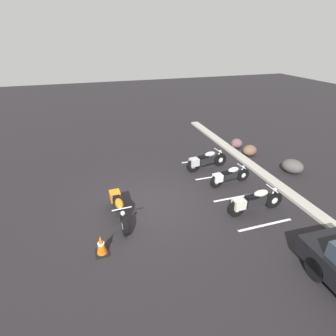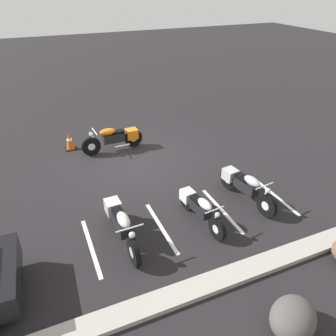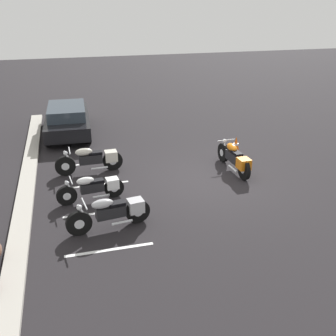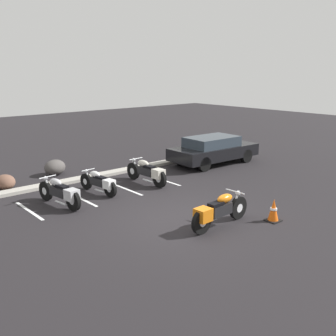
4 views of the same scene
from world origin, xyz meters
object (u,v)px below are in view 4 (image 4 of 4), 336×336
object	(u,v)px
landscape_rock_2	(55,167)
parked_bike_2	(148,172)
parked_bike_0	(61,192)
motorcycle_orange_featured	(218,211)
car_black	(213,149)
traffic_cone	(273,211)
landscape_rock_1	(5,182)
parked_bike_1	(99,182)

from	to	relation	value
landscape_rock_2	parked_bike_2	bearing A→B (deg)	-59.16
parked_bike_0	parked_bike_2	xyz separation A→B (m)	(3.68, 0.21, 0.01)
motorcycle_orange_featured	car_black	bearing A→B (deg)	41.24
car_black	parked_bike_2	bearing A→B (deg)	-169.23
parked_bike_0	traffic_cone	size ratio (longest dim) A/B	3.29
parked_bike_0	car_black	size ratio (longest dim) A/B	0.50
landscape_rock_1	car_black	bearing A→B (deg)	-13.37
traffic_cone	parked_bike_1	bearing A→B (deg)	113.86
parked_bike_2	parked_bike_0	bearing A→B (deg)	91.36
traffic_cone	landscape_rock_1	bearing A→B (deg)	120.60
parked_bike_0	landscape_rock_2	bearing A→B (deg)	-30.35
motorcycle_orange_featured	landscape_rock_2	size ratio (longest dim) A/B	2.34
parked_bike_1	parked_bike_2	size ratio (longest dim) A/B	0.87
car_black	motorcycle_orange_featured	bearing A→B (deg)	-133.99
parked_bike_1	landscape_rock_1	world-z (taller)	parked_bike_1
motorcycle_orange_featured	landscape_rock_2	bearing A→B (deg)	93.96
parked_bike_2	landscape_rock_2	distance (m)	4.16
parked_bike_1	car_black	distance (m)	6.46
parked_bike_2	car_black	bearing A→B (deg)	-83.02
motorcycle_orange_featured	landscape_rock_2	world-z (taller)	motorcycle_orange_featured
parked_bike_0	landscape_rock_1	bearing A→B (deg)	6.24
car_black	parked_bike_1	bearing A→B (deg)	-173.22
traffic_cone	motorcycle_orange_featured	bearing A→B (deg)	154.61
car_black	landscape_rock_1	world-z (taller)	car_black
landscape_rock_2	parked_bike_1	bearing A→B (deg)	-88.67
motorcycle_orange_featured	traffic_cone	world-z (taller)	motorcycle_orange_featured
parked_bike_2	traffic_cone	xyz separation A→B (m)	(0.40, -5.41, -0.16)
parked_bike_1	landscape_rock_1	distance (m)	3.56
landscape_rock_1	traffic_cone	world-z (taller)	traffic_cone
motorcycle_orange_featured	landscape_rock_1	distance (m)	8.14
motorcycle_orange_featured	parked_bike_1	distance (m)	4.89
motorcycle_orange_featured	car_black	distance (m)	7.70
car_black	traffic_cone	world-z (taller)	car_black
parked_bike_0	car_black	xyz separation A→B (m)	(8.06, 0.88, 0.22)
parked_bike_0	motorcycle_orange_featured	bearing A→B (deg)	-158.51
parked_bike_0	landscape_rock_2	xyz separation A→B (m)	(1.55, 3.77, -0.14)
car_black	landscape_rock_1	bearing A→B (deg)	168.58
motorcycle_orange_featured	parked_bike_1	xyz separation A→B (m)	(-0.90, 4.81, -0.06)
parked_bike_0	car_black	distance (m)	8.11
traffic_cone	parked_bike_2	bearing A→B (deg)	94.26
motorcycle_orange_featured	parked_bike_0	size ratio (longest dim) A/B	1.04
parked_bike_2	landscape_rock_2	bearing A→B (deg)	29.01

